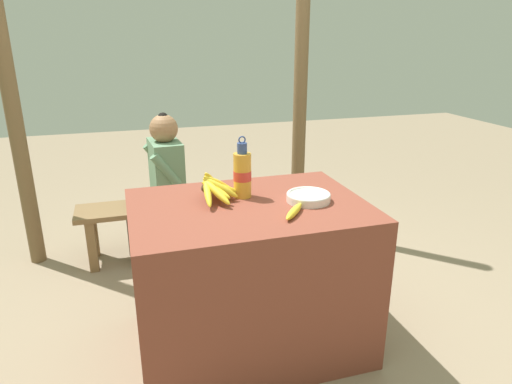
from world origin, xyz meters
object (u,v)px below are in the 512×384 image
object	(u,v)px
seated_vendor	(161,177)
banana_bunch_green	(233,189)
banana_bunch_ripe	(215,187)
serving_bowl	(308,197)
water_bottle	(243,174)
support_post_near	(6,71)
wooden_bench	(178,211)
loose_banana_front	(294,211)
support_post_far	(301,65)

from	to	relation	value
seated_vendor	banana_bunch_green	bearing A→B (deg)	179.00
banana_bunch_ripe	serving_bowl	distance (m)	0.46
water_bottle	seated_vendor	distance (m)	1.12
serving_bowl	banana_bunch_green	xyz separation A→B (m)	(-0.09, 1.22, -0.35)
banana_bunch_ripe	support_post_near	bearing A→B (deg)	131.16
banana_bunch_ripe	wooden_bench	xyz separation A→B (m)	(-0.07, 1.07, -0.52)
loose_banana_front	banana_bunch_green	xyz separation A→B (m)	(0.05, 1.37, -0.34)
water_bottle	loose_banana_front	distance (m)	0.36
water_bottle	support_post_near	bearing A→B (deg)	135.03
water_bottle	support_post_near	distance (m)	1.79
banana_bunch_green	support_post_near	size ratio (longest dim) A/B	0.11
water_bottle	support_post_far	xyz separation A→B (m)	(0.80, 1.23, 0.44)
wooden_bench	support_post_far	bearing A→B (deg)	9.12
banana_bunch_green	support_post_near	world-z (taller)	support_post_near
water_bottle	banana_bunch_green	distance (m)	1.17
banana_bunch_ripe	banana_bunch_green	world-z (taller)	banana_bunch_ripe
loose_banana_front	seated_vendor	bearing A→B (deg)	109.88
serving_bowl	wooden_bench	xyz separation A→B (m)	(-0.51, 1.22, -0.48)
serving_bowl	wooden_bench	distance (m)	1.41
support_post_far	banana_bunch_ripe	bearing A→B (deg)	-127.33
support_post_near	seated_vendor	bearing A→B (deg)	-12.37
water_bottle	support_post_near	world-z (taller)	support_post_near
support_post_near	support_post_far	xyz separation A→B (m)	(2.02, 0.00, 0.00)
water_bottle	support_post_far	distance (m)	1.52
water_bottle	wooden_bench	distance (m)	1.23
seated_vendor	support_post_far	world-z (taller)	support_post_far
loose_banana_front	support_post_far	xyz separation A→B (m)	(0.64, 1.53, 0.54)
support_post_far	serving_bowl	bearing A→B (deg)	-110.01
serving_bowl	water_bottle	bearing A→B (deg)	151.81
serving_bowl	wooden_bench	bearing A→B (deg)	112.60
wooden_bench	banana_bunch_green	xyz separation A→B (m)	(0.42, -0.00, 0.13)
wooden_bench	support_post_near	world-z (taller)	support_post_near
support_post_far	support_post_near	bearing A→B (deg)	180.00
support_post_near	loose_banana_front	bearing A→B (deg)	-47.91
loose_banana_front	wooden_bench	world-z (taller)	loose_banana_front
banana_bunch_green	seated_vendor	bearing A→B (deg)	-176.64
water_bottle	support_post_near	xyz separation A→B (m)	(-1.23, 1.23, 0.44)
loose_banana_front	wooden_bench	xyz separation A→B (m)	(-0.37, 1.37, -0.47)
banana_bunch_green	support_post_far	world-z (taller)	support_post_far
wooden_bench	support_post_near	xyz separation A→B (m)	(-1.01, 0.16, 1.01)
support_post_near	banana_bunch_ripe	bearing A→B (deg)	-48.84
seated_vendor	water_bottle	bearing A→B (deg)	103.18
serving_bowl	support_post_far	xyz separation A→B (m)	(0.50, 1.38, 0.53)
banana_bunch_green	banana_bunch_ripe	bearing A→B (deg)	-108.25
loose_banana_front	seated_vendor	xyz separation A→B (m)	(-0.48, 1.33, -0.20)
serving_bowl	wooden_bench	size ratio (longest dim) A/B	0.15
banana_bunch_ripe	banana_bunch_green	distance (m)	1.19
water_bottle	loose_banana_front	xyz separation A→B (m)	(0.16, -0.31, -0.10)
banana_bunch_ripe	support_post_far	world-z (taller)	support_post_far
banana_bunch_ripe	water_bottle	world-z (taller)	water_bottle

